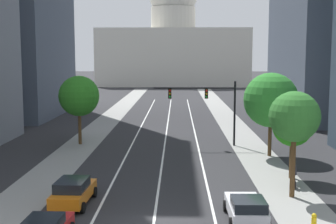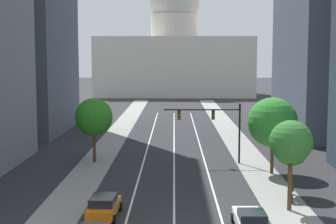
{
  "view_description": "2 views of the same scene",
  "coord_description": "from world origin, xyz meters",
  "px_view_note": "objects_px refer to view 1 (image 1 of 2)",
  "views": [
    {
      "loc": [
        1.22,
        -22.06,
        8.77
      ],
      "look_at": [
        0.49,
        14.7,
        4.25
      ],
      "focal_mm": 48.98,
      "sensor_mm": 36.0,
      "label": 1
    },
    {
      "loc": [
        -0.02,
        -30.57,
        11.2
      ],
      "look_at": [
        -0.7,
        27.58,
        4.86
      ],
      "focal_mm": 54.68,
      "sensor_mm": 36.0,
      "label": 2
    }
  ],
  "objects_px": {
    "traffic_signal_mast": "(208,100)",
    "cyclist": "(293,175)",
    "car_orange": "(73,191)",
    "street_tree_mid_right": "(294,117)",
    "street_tree_near_right": "(271,100)",
    "fire_hydrant": "(314,222)",
    "street_tree_far_right": "(293,127)",
    "car_white": "(246,208)",
    "capitol_building": "(173,46)",
    "street_tree_near_left": "(79,96)"
  },
  "relations": [
    {
      "from": "car_white",
      "to": "cyclist",
      "type": "distance_m",
      "value": 7.69
    },
    {
      "from": "car_white",
      "to": "traffic_signal_mast",
      "type": "relative_size",
      "value": 0.52
    },
    {
      "from": "fire_hydrant",
      "to": "cyclist",
      "type": "bearing_deg",
      "value": 83.49
    },
    {
      "from": "car_white",
      "to": "cyclist",
      "type": "xyz_separation_m",
      "value": [
        4.11,
        6.5,
        0.1
      ]
    },
    {
      "from": "car_orange",
      "to": "traffic_signal_mast",
      "type": "distance_m",
      "value": 20.77
    },
    {
      "from": "car_white",
      "to": "street_tree_near_right",
      "type": "bearing_deg",
      "value": -15.84
    },
    {
      "from": "capitol_building",
      "to": "street_tree_near_right",
      "type": "xyz_separation_m",
      "value": [
        9.37,
        -99.71,
        -6.66
      ]
    },
    {
      "from": "capitol_building",
      "to": "traffic_signal_mast",
      "type": "relative_size",
      "value": 5.48
    },
    {
      "from": "street_tree_mid_right",
      "to": "car_orange",
      "type": "bearing_deg",
      "value": -172.28
    },
    {
      "from": "cyclist",
      "to": "street_tree_mid_right",
      "type": "xyz_separation_m",
      "value": [
        -0.59,
        -2.11,
        4.18
      ]
    },
    {
      "from": "car_orange",
      "to": "street_tree_mid_right",
      "type": "relative_size",
      "value": 0.67
    },
    {
      "from": "car_orange",
      "to": "street_tree_far_right",
      "type": "distance_m",
      "value": 15.96
    },
    {
      "from": "cyclist",
      "to": "street_tree_far_right",
      "type": "distance_m",
      "value": 3.78
    },
    {
      "from": "capitol_building",
      "to": "traffic_signal_mast",
      "type": "height_order",
      "value": "capitol_building"
    },
    {
      "from": "cyclist",
      "to": "street_tree_near_left",
      "type": "height_order",
      "value": "street_tree_near_left"
    },
    {
      "from": "capitol_building",
      "to": "car_orange",
      "type": "distance_m",
      "value": 113.95
    },
    {
      "from": "street_tree_near_left",
      "to": "fire_hydrant",
      "type": "bearing_deg",
      "value": -53.62
    },
    {
      "from": "fire_hydrant",
      "to": "street_tree_near_right",
      "type": "distance_m",
      "value": 18.03
    },
    {
      "from": "fire_hydrant",
      "to": "street_tree_mid_right",
      "type": "xyz_separation_m",
      "value": [
        0.29,
        5.61,
        4.57
      ]
    },
    {
      "from": "capitol_building",
      "to": "street_tree_far_right",
      "type": "height_order",
      "value": "capitol_building"
    },
    {
      "from": "capitol_building",
      "to": "street_tree_mid_right",
      "type": "bearing_deg",
      "value": -85.68
    },
    {
      "from": "capitol_building",
      "to": "car_white",
      "type": "distance_m",
      "value": 116.52
    },
    {
      "from": "street_tree_mid_right",
      "to": "street_tree_far_right",
      "type": "distance_m",
      "value": 4.79
    },
    {
      "from": "car_orange",
      "to": "traffic_signal_mast",
      "type": "xyz_separation_m",
      "value": [
        9.17,
        18.28,
        3.65
      ]
    },
    {
      "from": "street_tree_mid_right",
      "to": "street_tree_near_left",
      "type": "height_order",
      "value": "street_tree_near_left"
    },
    {
      "from": "traffic_signal_mast",
      "to": "cyclist",
      "type": "height_order",
      "value": "traffic_signal_mast"
    },
    {
      "from": "car_orange",
      "to": "street_tree_far_right",
      "type": "relative_size",
      "value": 0.85
    },
    {
      "from": "fire_hydrant",
      "to": "street_tree_near_right",
      "type": "xyz_separation_m",
      "value": [
        1.24,
        17.42,
        4.49
      ]
    },
    {
      "from": "capitol_building",
      "to": "cyclist",
      "type": "height_order",
      "value": "capitol_building"
    },
    {
      "from": "traffic_signal_mast",
      "to": "street_tree_near_left",
      "type": "relative_size",
      "value": 1.17
    },
    {
      "from": "fire_hydrant",
      "to": "street_tree_far_right",
      "type": "xyz_separation_m",
      "value": [
        1.33,
        10.1,
        3.29
      ]
    },
    {
      "from": "traffic_signal_mast",
      "to": "street_tree_near_right",
      "type": "xyz_separation_m",
      "value": [
        5.1,
        -4.66,
        0.48
      ]
    },
    {
      "from": "car_orange",
      "to": "street_tree_near_right",
      "type": "relative_size",
      "value": 0.61
    },
    {
      "from": "capitol_building",
      "to": "car_orange",
      "type": "xyz_separation_m",
      "value": [
        -4.91,
        -113.33,
        -10.79
      ]
    },
    {
      "from": "street_tree_mid_right",
      "to": "street_tree_near_left",
      "type": "relative_size",
      "value": 0.97
    },
    {
      "from": "car_orange",
      "to": "street_tree_mid_right",
      "type": "xyz_separation_m",
      "value": [
        13.33,
        1.81,
        4.22
      ]
    },
    {
      "from": "street_tree_far_right",
      "to": "street_tree_near_right",
      "type": "relative_size",
      "value": 0.71
    },
    {
      "from": "street_tree_mid_right",
      "to": "street_tree_far_right",
      "type": "height_order",
      "value": "street_tree_mid_right"
    },
    {
      "from": "car_white",
      "to": "cyclist",
      "type": "bearing_deg",
      "value": -32.72
    },
    {
      "from": "traffic_signal_mast",
      "to": "car_orange",
      "type": "bearing_deg",
      "value": -116.66
    },
    {
      "from": "car_white",
      "to": "street_tree_near_right",
      "type": "relative_size",
      "value": 0.56
    },
    {
      "from": "traffic_signal_mast",
      "to": "street_tree_near_right",
      "type": "bearing_deg",
      "value": -42.39
    },
    {
      "from": "fire_hydrant",
      "to": "cyclist",
      "type": "height_order",
      "value": "cyclist"
    },
    {
      "from": "fire_hydrant",
      "to": "cyclist",
      "type": "xyz_separation_m",
      "value": [
        0.88,
        7.72,
        0.39
      ]
    },
    {
      "from": "traffic_signal_mast",
      "to": "cyclist",
      "type": "xyz_separation_m",
      "value": [
        4.74,
        -14.36,
        -3.62
      ]
    },
    {
      "from": "street_tree_far_right",
      "to": "street_tree_near_left",
      "type": "relative_size",
      "value": 0.76
    },
    {
      "from": "street_tree_near_left",
      "to": "street_tree_far_right",
      "type": "bearing_deg",
      "value": -34.73
    },
    {
      "from": "car_orange",
      "to": "street_tree_far_right",
      "type": "height_order",
      "value": "street_tree_far_right"
    },
    {
      "from": "car_orange",
      "to": "street_tree_mid_right",
      "type": "bearing_deg",
      "value": -79.63
    },
    {
      "from": "street_tree_mid_right",
      "to": "car_white",
      "type": "bearing_deg",
      "value": -128.69
    }
  ]
}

